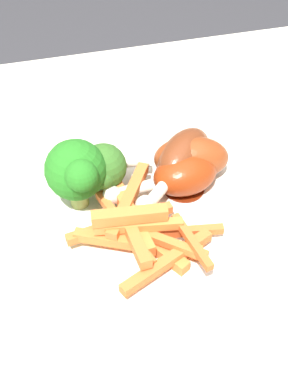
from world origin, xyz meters
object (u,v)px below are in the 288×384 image
at_px(dining_table, 87,295).
at_px(dinner_plate, 144,210).
at_px(chicken_drumstick_near, 179,176).
at_px(chicken_drumstick_extra, 186,159).
at_px(broccoli_floret_middle, 103,168).
at_px(chicken_drumstick_far, 182,159).
at_px(carrot_fries_pile, 140,229).
at_px(broccoli_floret_front, 78,171).

relative_size(dining_table, dinner_plate, 4.21).
xyz_separation_m(chicken_drumstick_near, chicken_drumstick_extra, (0.01, 0.02, 0.00)).
height_order(dining_table, chicken_drumstick_near, chicken_drumstick_near).
distance_m(broccoli_floret_middle, chicken_drumstick_near, 0.08).
bearing_deg(chicken_drumstick_far, carrot_fries_pile, -130.45).
xyz_separation_m(dining_table, carrot_fries_pile, (0.06, -0.03, 0.14)).
bearing_deg(broccoli_floret_middle, carrot_fries_pile, -75.48).
bearing_deg(chicken_drumstick_far, broccoli_floret_front, -171.64).
bearing_deg(dinner_plate, carrot_fries_pile, -109.74).
height_order(broccoli_floret_middle, chicken_drumstick_far, broccoli_floret_middle).
bearing_deg(carrot_fries_pile, dining_table, 148.55).
relative_size(dining_table, broccoli_floret_middle, 19.34).
relative_size(carrot_fries_pile, chicken_drumstick_far, 1.29).
xyz_separation_m(carrot_fries_pile, chicken_drumstick_far, (0.07, 0.08, 0.01)).
height_order(carrot_fries_pile, chicken_drumstick_far, chicken_drumstick_far).
xyz_separation_m(dinner_plate, chicken_drumstick_extra, (0.05, 0.03, 0.03)).
xyz_separation_m(broccoli_floret_front, chicken_drumstick_near, (0.10, -0.00, -0.03)).
bearing_deg(dining_table, dinner_plate, 7.79).
xyz_separation_m(dinner_plate, chicken_drumstick_far, (0.05, 0.03, 0.03)).
bearing_deg(broccoli_floret_front, chicken_drumstick_near, -2.82).
height_order(dining_table, broccoli_floret_middle, broccoli_floret_middle).
xyz_separation_m(broccoli_floret_front, chicken_drumstick_extra, (0.11, 0.02, -0.02)).
bearing_deg(chicken_drumstick_extra, dining_table, -161.04).
height_order(dining_table, carrot_fries_pile, carrot_fries_pile).
bearing_deg(broccoli_floret_front, dinner_plate, -16.40).
bearing_deg(carrot_fries_pile, broccoli_floret_front, 126.13).
relative_size(broccoli_floret_front, carrot_fries_pile, 0.52).
height_order(chicken_drumstick_far, chicken_drumstick_extra, chicken_drumstick_far).
bearing_deg(carrot_fries_pile, chicken_drumstick_far, 49.55).
xyz_separation_m(broccoli_floret_front, chicken_drumstick_far, (0.11, 0.02, -0.02)).
bearing_deg(chicken_drumstick_far, dinner_plate, -146.02).
relative_size(broccoli_floret_middle, chicken_drumstick_far, 0.53).
bearing_deg(chicken_drumstick_far, chicken_drumstick_near, -114.05).
height_order(chicken_drumstick_near, chicken_drumstick_far, chicken_drumstick_far).
distance_m(broccoli_floret_middle, carrot_fries_pile, 0.08).
relative_size(broccoli_floret_middle, carrot_fries_pile, 0.41).
height_order(carrot_fries_pile, chicken_drumstick_near, carrot_fries_pile).
bearing_deg(chicken_drumstick_extra, broccoli_floret_middle, -177.45).
bearing_deg(broccoli_floret_middle, chicken_drumstick_near, -12.47).
bearing_deg(broccoli_floret_middle, chicken_drumstick_far, 3.08).
relative_size(dinner_plate, carrot_fries_pile, 1.87).
height_order(dining_table, chicken_drumstick_extra, chicken_drumstick_extra).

